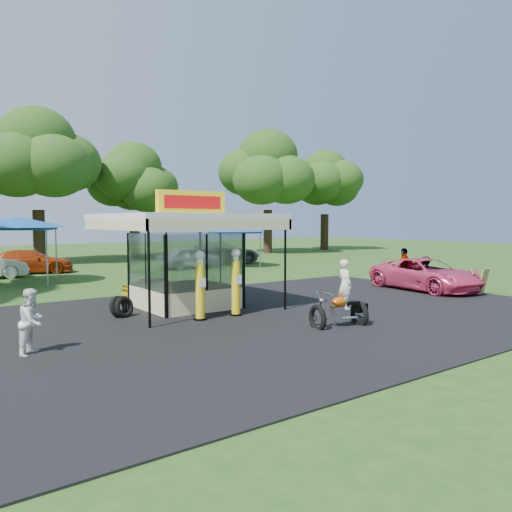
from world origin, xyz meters
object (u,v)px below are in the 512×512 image
(spectator_west, at_px, (32,322))
(tent_east, at_px, (235,229))
(kiosk_car, at_px, (159,288))
(gas_pump_right, at_px, (236,284))
(bg_car_b, at_px, (30,262))
(gas_pump_left, at_px, (200,287))
(tent_west, at_px, (17,223))
(bg_car_c, at_px, (190,257))
(a_frame_sign, at_px, (480,281))
(bg_car_d, at_px, (222,253))
(spectator_east_a, at_px, (426,272))
(motorcycle, at_px, (343,300))
(spectator_east_b, at_px, (404,268))
(pink_sedan, at_px, (426,275))
(gas_station_kiosk, at_px, (185,259))

(spectator_west, xyz_separation_m, tent_east, (16.53, 16.00, 1.84))
(kiosk_car, bearing_deg, gas_pump_right, -173.19)
(bg_car_b, bearing_deg, gas_pump_left, -157.62)
(gas_pump_right, height_order, tent_west, tent_west)
(kiosk_car, xyz_separation_m, bg_car_c, (7.48, 11.01, 0.26))
(a_frame_sign, xyz_separation_m, spectator_west, (-17.60, 1.10, 0.21))
(bg_car_c, bearing_deg, tent_west, 100.77)
(bg_car_c, distance_m, bg_car_d, 4.27)
(kiosk_car, distance_m, bg_car_b, 14.08)
(spectator_east_a, bearing_deg, motorcycle, -8.53)
(motorcycle, distance_m, a_frame_sign, 9.59)
(spectator_west, bearing_deg, tent_west, 31.11)
(gas_pump_right, xyz_separation_m, kiosk_car, (-0.55, 4.63, -0.59))
(gas_pump_right, relative_size, spectator_east_b, 1.21)
(gas_pump_right, bearing_deg, spectator_east_a, 1.89)
(bg_car_d, height_order, tent_west, tent_west)
(spectator_west, xyz_separation_m, tent_west, (2.61, 14.81, 2.28))
(spectator_east_b, relative_size, bg_car_c, 0.43)
(kiosk_car, xyz_separation_m, pink_sedan, (10.86, -4.66, 0.25))
(bg_car_d, height_order, tent_east, tent_east)
(gas_pump_right, distance_m, pink_sedan, 10.31)
(gas_pump_left, bearing_deg, pink_sedan, -0.36)
(spectator_east_a, height_order, tent_west, tent_west)
(bg_car_c, xyz_separation_m, tent_east, (3.13, -0.69, 1.89))
(gas_pump_left, distance_m, tent_east, 18.83)
(gas_pump_right, height_order, kiosk_car, gas_pump_right)
(gas_pump_right, bearing_deg, kiosk_car, 96.81)
(pink_sedan, xyz_separation_m, spectator_west, (-16.78, -1.01, 0.05))
(gas_pump_right, height_order, bg_car_b, gas_pump_right)
(bg_car_d, bearing_deg, gas_station_kiosk, 152.79)
(a_frame_sign, relative_size, tent_west, 0.23)
(gas_pump_left, bearing_deg, tent_east, 52.65)
(a_frame_sign, bearing_deg, bg_car_d, 83.99)
(gas_station_kiosk, bearing_deg, gas_pump_right, -77.15)
(gas_pump_left, bearing_deg, tent_west, 100.47)
(a_frame_sign, bearing_deg, bg_car_b, 115.73)
(spectator_east_b, relative_size, bg_car_b, 0.38)
(tent_east, bearing_deg, spectator_east_a, -86.82)
(a_frame_sign, height_order, spectator_east_a, spectator_east_a)
(kiosk_car, distance_m, spectator_east_b, 11.62)
(spectator_east_a, xyz_separation_m, tent_west, (-14.73, 13.41, 2.30))
(gas_pump_left, relative_size, tent_west, 0.46)
(a_frame_sign, xyz_separation_m, bg_car_b, (-13.43, 20.74, 0.14))
(kiosk_car, xyz_separation_m, spectator_east_b, (11.13, -3.30, 0.45))
(spectator_east_a, xyz_separation_m, bg_car_b, (-13.17, 18.24, -0.05))
(gas_pump_left, xyz_separation_m, bg_car_b, (-0.97, 18.56, -0.35))
(bg_car_c, bearing_deg, gas_pump_right, 157.06)
(pink_sedan, height_order, spectator_west, spectator_west)
(bg_car_b, relative_size, bg_car_d, 0.86)
(spectator_west, bearing_deg, a_frame_sign, -52.47)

